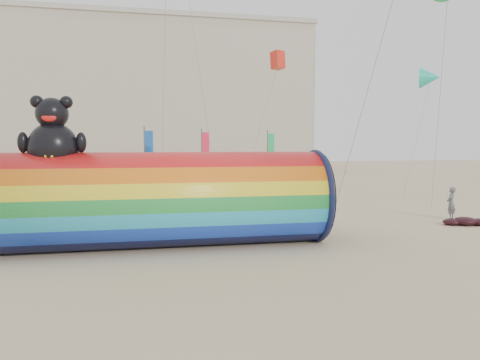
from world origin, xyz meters
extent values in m
plane|color=#CCB58C|center=(0.00, 0.00, 0.00)|extent=(160.00, 160.00, 0.00)
cube|color=#B7AD99|center=(-12.00, 46.00, 10.00)|extent=(60.00, 15.00, 20.00)
cube|color=#28303D|center=(-12.00, 38.44, 10.50)|extent=(59.50, 0.12, 17.00)
cube|color=#B2ADA0|center=(-12.00, 46.00, 20.30)|extent=(60.40, 15.40, 0.60)
cylinder|color=red|center=(-2.78, -0.03, 1.82)|extent=(12.50, 3.65, 3.65)
torus|color=#0F1438|center=(3.34, -0.03, 1.82)|extent=(0.25, 3.82, 3.82)
cylinder|color=black|center=(3.49, -0.03, 1.82)|extent=(0.06, 3.61, 3.61)
ellipsoid|color=black|center=(-6.74, -0.03, 3.80)|extent=(1.78, 1.59, 1.88)
ellipsoid|color=yellow|center=(-6.74, -0.60, 3.70)|extent=(0.92, 0.40, 0.80)
sphere|color=black|center=(-6.74, -0.03, 5.05)|extent=(1.15, 1.15, 1.15)
sphere|color=black|center=(-7.24, -0.03, 5.47)|extent=(0.46, 0.46, 0.46)
sphere|color=black|center=(-6.24, -0.03, 5.47)|extent=(0.46, 0.46, 0.46)
ellipsoid|color=red|center=(-6.74, -0.50, 4.90)|extent=(0.50, 0.18, 0.32)
ellipsoid|color=black|center=(-7.73, -0.13, 4.01)|extent=(0.38, 0.38, 0.75)
ellipsoid|color=black|center=(-5.75, -0.13, 4.01)|extent=(0.38, 0.38, 0.75)
imported|color=#585960|center=(12.18, 3.13, 0.85)|extent=(0.74, 0.69, 1.71)
ellipsoid|color=#350913|center=(11.73, 1.49, 0.20)|extent=(1.17, 0.99, 0.41)
ellipsoid|color=#350913|center=(11.13, 1.64, 0.16)|extent=(0.91, 0.77, 0.32)
ellipsoid|color=#350913|center=(12.03, 1.89, 0.14)|extent=(0.78, 0.66, 0.27)
cylinder|color=#59595E|center=(-3.84, 13.84, 2.60)|extent=(0.10, 0.10, 5.20)
cube|color=#1755B3|center=(-3.53, 13.84, 2.65)|extent=(0.56, 0.06, 4.50)
cylinder|color=#59595E|center=(0.45, 16.75, 2.60)|extent=(0.10, 0.10, 5.20)
cube|color=#F62247|center=(0.76, 16.75, 2.65)|extent=(0.56, 0.06, 4.50)
cylinder|color=#59595E|center=(6.31, 18.80, 2.60)|extent=(0.10, 0.10, 5.20)
cube|color=#1BB557|center=(6.62, 18.80, 2.65)|extent=(0.56, 0.06, 4.50)
cube|color=red|center=(5.37, 12.64, 9.81)|extent=(0.74, 0.74, 1.19)
cone|color=#18C29F|center=(16.56, 11.63, 8.80)|extent=(1.52, 1.52, 1.37)
camera|label=1|loc=(-3.07, -16.66, 3.93)|focal=32.00mm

